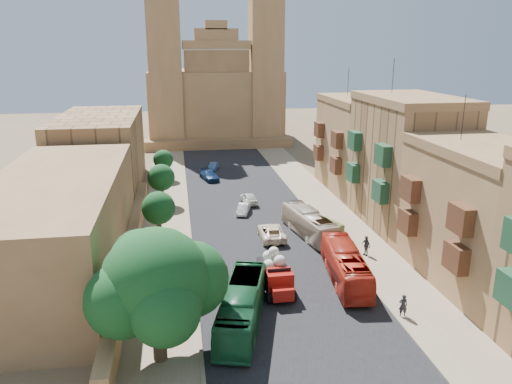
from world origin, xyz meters
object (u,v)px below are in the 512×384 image
object	(u,v)px
street_tree_b	(158,208)
pedestrian_c	(366,246)
olive_pickup	(325,229)
car_white_b	(249,198)
church	(215,94)
ficus_tree	(158,285)
bus_red_east	(346,266)
car_white_a	(243,209)
car_blue_b	(213,166)
car_dkblue	(209,176)
street_tree_c	(161,178)
red_truck	(276,273)
street_tree_d	(163,160)
car_cream	(272,232)
street_tree_a	(154,253)
bus_cream_east	(309,224)
car_blue_a	(267,272)
pedestrian_a	(403,305)
bus_green_north	(242,306)

from	to	relation	value
street_tree_b	pedestrian_c	world-z (taller)	street_tree_b
olive_pickup	car_white_b	distance (m)	13.60
church	car_white_b	size ratio (longest dim) A/B	9.12
street_tree_b	olive_pickup	distance (m)	16.76
ficus_tree	bus_red_east	bearing A→B (deg)	29.91
car_white_a	car_blue_b	world-z (taller)	car_white_a
car_dkblue	car_white_b	xyz separation A→B (m)	(4.00, -12.03, 0.01)
street_tree_c	red_truck	xyz separation A→B (m)	(9.32, -24.08, -1.93)
street_tree_d	street_tree_b	bearing A→B (deg)	-90.00
street_tree_d	car_cream	bearing A→B (deg)	-66.42
street_tree_a	car_cream	size ratio (longest dim) A/B	1.09
car_white_b	pedestrian_c	size ratio (longest dim) A/B	2.10
street_tree_a	street_tree_c	world-z (taller)	street_tree_a
street_tree_b	street_tree_c	xyz separation A→B (m)	(0.00, 12.00, -0.01)
bus_cream_east	car_white_a	bearing A→B (deg)	-65.02
street_tree_b	street_tree_a	bearing A→B (deg)	-90.00
ficus_tree	red_truck	size ratio (longest dim) A/B	1.51
street_tree_a	car_blue_a	bearing A→B (deg)	12.74
church	car_white_a	bearing A→B (deg)	-90.85
church	street_tree_d	bearing A→B (deg)	-108.09
car_cream	street_tree_b	bearing A→B (deg)	-5.94
street_tree_a	bus_cream_east	bearing A→B (deg)	36.01
street_tree_a	pedestrian_a	world-z (taller)	street_tree_a
bus_green_north	car_white_a	xyz separation A→B (m)	(3.29, 23.81, -0.87)
street_tree_d	ficus_tree	bearing A→B (deg)	-89.25
church	street_tree_b	size ratio (longest dim) A/B	7.17
red_truck	bus_cream_east	bearing A→B (deg)	62.77
pedestrian_a	pedestrian_c	bearing A→B (deg)	-88.34
street_tree_a	car_blue_b	xyz separation A→B (m)	(7.53, 41.05, -3.22)
car_white_a	car_cream	size ratio (longest dim) A/B	0.66
street_tree_b	street_tree_d	distance (m)	24.00
street_tree_d	street_tree_a	bearing A→B (deg)	-90.00
church	car_dkblue	distance (m)	33.26
bus_cream_east	car_cream	size ratio (longest dim) A/B	1.86
olive_pickup	car_dkblue	size ratio (longest dim) A/B	0.96
ficus_tree	street_tree_b	size ratio (longest dim) A/B	1.69
street_tree_b	red_truck	distance (m)	15.38
street_tree_c	bus_red_east	xyz separation A→B (m)	(15.26, -23.55, -1.98)
car_white_a	car_cream	xyz separation A→B (m)	(1.76, -8.27, 0.15)
church	street_tree_b	xyz separation A→B (m)	(-10.00, -54.61, -6.13)
street_tree_d	olive_pickup	world-z (taller)	street_tree_d
car_cream	car_blue_b	world-z (taller)	car_cream
red_truck	pedestrian_a	bearing A→B (deg)	-33.75
olive_pickup	car_white_a	size ratio (longest dim) A/B	1.30
ficus_tree	olive_pickup	world-z (taller)	ficus_tree
street_tree_c	car_dkblue	xyz separation A→B (m)	(6.50, 10.74, -2.71)
ficus_tree	bus_cream_east	bearing A→B (deg)	52.68
car_blue_a	car_white_b	world-z (taller)	car_white_b
car_blue_a	car_dkblue	distance (m)	32.81
street_tree_b	car_cream	xyz separation A→B (m)	(11.05, -1.32, -2.67)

